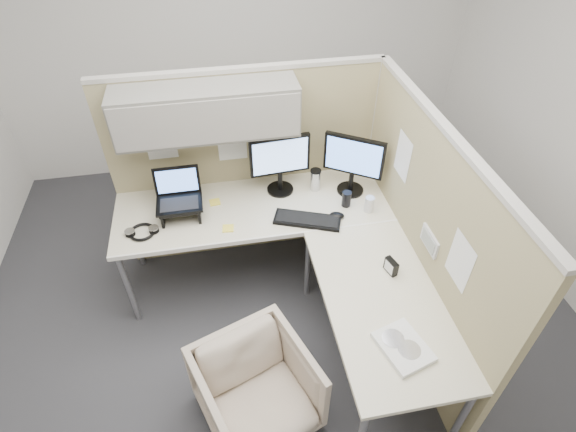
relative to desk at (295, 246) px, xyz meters
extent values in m
plane|color=#2E2E33|center=(-0.12, -0.13, -0.69)|extent=(4.50, 4.50, 0.00)
cube|color=tan|center=(-0.22, 0.77, 0.11)|extent=(2.00, 0.05, 1.60)
cube|color=#A8A399|center=(-0.22, 0.77, 0.93)|extent=(2.00, 0.06, 0.03)
cube|color=slate|center=(-0.47, 0.62, 0.73)|extent=(1.20, 0.34, 0.34)
cube|color=gray|center=(-0.47, 0.45, 0.73)|extent=(1.18, 0.01, 0.30)
plane|color=white|center=(-0.82, 0.75, 0.46)|extent=(0.26, 0.00, 0.26)
plane|color=white|center=(-0.32, 0.75, 0.39)|extent=(0.26, 0.00, 0.26)
cube|color=tan|center=(0.78, -0.23, 0.11)|extent=(0.05, 2.00, 1.60)
cube|color=#A8A399|center=(0.78, -0.23, 0.93)|extent=(0.06, 2.00, 0.03)
cube|color=#A8A399|center=(0.78, 0.77, 0.11)|extent=(0.06, 0.06, 1.60)
cube|color=silver|center=(0.75, -0.38, 0.27)|extent=(0.02, 0.20, 0.12)
cube|color=gray|center=(0.73, -0.38, 0.27)|extent=(0.00, 0.16, 0.09)
plane|color=white|center=(0.75, 0.17, 0.51)|extent=(0.00, 0.26, 0.26)
plane|color=white|center=(0.75, -0.68, 0.41)|extent=(0.00, 0.26, 0.26)
cube|color=beige|center=(-0.22, 0.41, 0.03)|extent=(2.00, 0.68, 0.03)
cube|color=beige|center=(0.41, -0.58, 0.03)|extent=(0.68, 1.30, 0.03)
cube|color=white|center=(-0.22, 0.07, 0.03)|extent=(2.00, 0.02, 0.03)
cylinder|color=gray|center=(-1.17, 0.12, -0.34)|extent=(0.04, 0.04, 0.70)
cylinder|color=gray|center=(-1.17, 0.70, -0.34)|extent=(0.04, 0.04, 0.70)
cylinder|color=gray|center=(0.71, -1.18, -0.34)|extent=(0.04, 0.04, 0.70)
cylinder|color=gray|center=(0.13, 0.12, -0.34)|extent=(0.04, 0.04, 0.70)
imported|color=beige|center=(-0.38, -0.77, -0.36)|extent=(0.79, 0.77, 0.65)
cylinder|color=black|center=(0.00, 0.56, 0.05)|extent=(0.20, 0.20, 0.02)
cylinder|color=black|center=(0.00, 0.56, 0.13)|extent=(0.04, 0.04, 0.15)
cube|color=black|center=(0.00, 0.56, 0.36)|extent=(0.44, 0.07, 0.30)
cube|color=#88ADEC|center=(0.00, 0.54, 0.36)|extent=(0.40, 0.03, 0.26)
cylinder|color=black|center=(0.52, 0.46, 0.05)|extent=(0.20, 0.20, 0.02)
cylinder|color=black|center=(0.52, 0.46, 0.13)|extent=(0.04, 0.04, 0.15)
cube|color=black|center=(0.52, 0.46, 0.36)|extent=(0.39, 0.27, 0.30)
cube|color=#5B91F8|center=(0.51, 0.44, 0.36)|extent=(0.34, 0.22, 0.26)
cube|color=black|center=(-0.74, 0.39, 0.15)|extent=(0.28, 0.22, 0.01)
cube|color=black|center=(-0.87, 0.39, 0.10)|extent=(0.02, 0.20, 0.11)
cube|color=black|center=(-0.62, 0.39, 0.10)|extent=(0.02, 0.20, 0.11)
cube|color=black|center=(-0.74, 0.39, 0.16)|extent=(0.32, 0.22, 0.02)
cube|color=black|center=(-0.74, 0.52, 0.27)|extent=(0.32, 0.05, 0.20)
cube|color=#598CF2|center=(-0.74, 0.51, 0.27)|extent=(0.28, 0.04, 0.16)
cube|color=black|center=(0.12, 0.18, 0.05)|extent=(0.49, 0.31, 0.02)
ellipsoid|color=black|center=(0.34, 0.18, 0.06)|extent=(0.12, 0.10, 0.04)
cylinder|color=silver|center=(0.26, 0.53, 0.13)|extent=(0.08, 0.08, 0.16)
cylinder|color=black|center=(0.26, 0.53, 0.21)|extent=(0.08, 0.08, 0.01)
cylinder|color=silver|center=(0.58, 0.21, 0.10)|extent=(0.07, 0.07, 0.12)
cylinder|color=black|center=(0.44, 0.30, 0.10)|extent=(0.07, 0.07, 0.12)
cube|color=yellow|center=(-0.43, 0.20, 0.05)|extent=(0.08, 0.08, 0.01)
cube|color=yellow|center=(-0.50, 0.50, 0.05)|extent=(0.08, 0.08, 0.01)
torus|color=black|center=(-1.01, 0.27, 0.06)|extent=(0.18, 0.18, 0.02)
cylinder|color=black|center=(-1.09, 0.26, 0.06)|extent=(0.07, 0.07, 0.03)
cylinder|color=black|center=(-0.93, 0.27, 0.06)|extent=(0.07, 0.07, 0.03)
cube|color=white|center=(0.41, -0.91, 0.06)|extent=(0.30, 0.34, 0.03)
cylinder|color=silver|center=(0.43, -0.94, 0.07)|extent=(0.12, 0.12, 0.00)
cylinder|color=silver|center=(0.37, -0.86, 0.08)|extent=(0.12, 0.12, 0.00)
cube|color=black|center=(0.53, -0.38, 0.09)|extent=(0.06, 0.10, 0.10)
cube|color=white|center=(0.51, -0.38, 0.09)|extent=(0.03, 0.07, 0.08)
camera|label=1|loc=(-0.44, -2.10, 2.16)|focal=28.00mm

